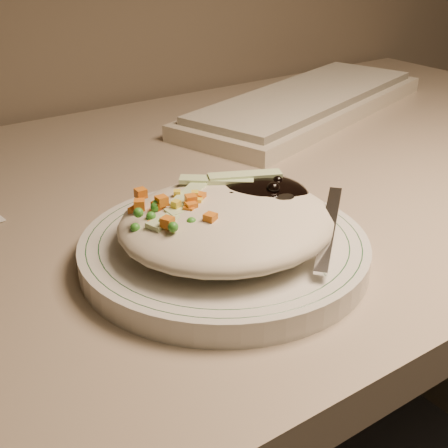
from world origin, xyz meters
TOP-DOWN VIEW (x-y plane):
  - desk at (0.00, 1.38)m, footprint 1.40×0.70m
  - plate at (-0.10, 1.22)m, footprint 0.26×0.26m
  - plate_rim at (-0.10, 1.22)m, footprint 0.24×0.24m
  - meal at (-0.09, 1.22)m, footprint 0.20×0.19m
  - keyboard at (0.27, 1.52)m, footprint 0.50×0.30m

SIDE VIEW (x-z plane):
  - desk at x=0.00m, z-range 0.17..0.91m
  - plate at x=-0.10m, z-range 0.74..0.76m
  - keyboard at x=0.27m, z-range 0.74..0.77m
  - plate_rim at x=-0.10m, z-range 0.76..0.76m
  - meal at x=-0.09m, z-range 0.76..0.81m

